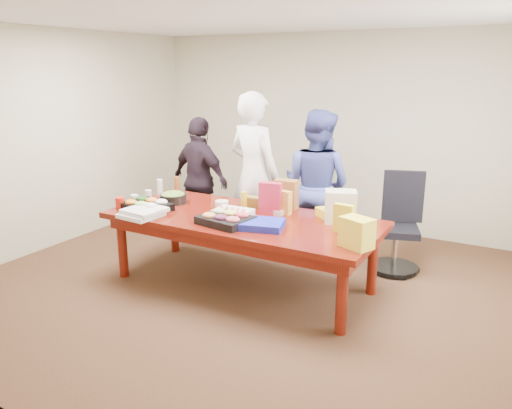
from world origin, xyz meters
The scene contains 36 objects.
floor centered at (0.00, 0.00, -0.01)m, with size 5.50×5.00×0.02m, color #47301E.
ceiling centered at (0.00, 0.00, 2.71)m, with size 5.50×5.00×0.02m, color white.
wall_back centered at (0.00, 2.50, 1.35)m, with size 5.50×0.04×2.70m, color beige.
wall_front centered at (0.00, -2.50, 1.35)m, with size 5.50×0.04×2.70m, color beige.
wall_left centered at (-2.75, 0.00, 1.35)m, with size 0.04×5.00×2.70m, color beige.
conference_table centered at (0.00, 0.00, 0.38)m, with size 2.80×1.20×0.75m, color #4C1C0F.
office_chair centered at (1.30, 1.15, 0.53)m, with size 0.54×0.54×1.07m, color black.
person_center centered at (-0.37, 0.90, 0.98)m, with size 0.72×0.47×1.96m, color white.
person_right centered at (0.35, 1.10, 0.89)m, with size 0.86×0.67×1.77m, color #404B97.
person_left centered at (-1.20, 0.96, 0.81)m, with size 0.95×0.40×1.63m, color black.
veggie_tray centered at (-1.02, -0.28, 0.79)m, with size 0.49×0.38×0.07m, color black.
fruit_tray centered at (-0.02, -0.28, 0.79)m, with size 0.49×0.38×0.07m, color black.
sheet_cake centered at (-0.10, -0.02, 0.78)m, with size 0.38×0.28×0.07m, color white.
salad_bowl centered at (-0.96, 0.10, 0.80)m, with size 0.31×0.31×0.10m, color black.
chip_bag_blue centered at (0.33, -0.22, 0.78)m, with size 0.44×0.33×0.07m, color #1B28B9.
chip_bag_red centered at (0.20, 0.23, 0.92)m, with size 0.23×0.09×0.33m, color #BA203B.
chip_bag_yellow centered at (1.07, 0.02, 0.89)m, with size 0.18×0.07×0.27m, color yellow.
chip_bag_orange centered at (0.33, 0.30, 0.87)m, with size 0.16×0.07×0.25m, color gold.
mayo_jar centered at (0.21, 0.28, 0.82)m, with size 0.09×0.09×0.14m, color silver.
mustard_bottle centered at (-0.15, 0.29, 0.84)m, with size 0.06×0.06×0.18m, color gold.
dressing_bottle centered at (-1.17, 0.44, 0.85)m, with size 0.07×0.07×0.21m, color brown.
ranch_bottle centered at (-1.28, 0.26, 0.85)m, with size 0.07×0.07×0.20m, color white.
banana_bunch centered at (0.77, 0.40, 0.79)m, with size 0.26×0.15×0.09m, color yellow.
bread_loaf centered at (-0.04, 0.39, 0.81)m, with size 0.29×0.12×0.11m, color olive.
kraft_bag centered at (0.25, 0.50, 0.91)m, with size 0.24×0.14×0.32m, color brown.
red_cup centered at (-1.30, -0.39, 0.81)m, with size 0.10×0.10×0.13m, color red.
clear_cup_a centered at (-1.27, -0.19, 0.81)m, with size 0.08×0.08×0.12m, color white.
clear_cup_b centered at (-1.30, 0.07, 0.80)m, with size 0.08×0.08×0.11m, color white.
pizza_box_lower centered at (-0.90, -0.50, 0.77)m, with size 0.36×0.36×0.04m, color white.
pizza_box_upper centered at (-0.88, -0.47, 0.81)m, with size 0.36×0.36×0.04m, color silver.
plate_a centered at (0.95, 0.46, 0.76)m, with size 0.24×0.24×0.01m, color beige.
plate_b centered at (0.95, 0.45, 0.76)m, with size 0.25×0.25×0.02m, color silver.
dip_bowl_a centered at (0.28, 0.25, 0.78)m, with size 0.14×0.14×0.05m, color beige.
dip_bowl_b centered at (-0.40, 0.24, 0.78)m, with size 0.15×0.15×0.06m, color white.
grocery_bag_white centered at (0.93, 0.31, 0.91)m, with size 0.30×0.21×0.32m, color beige.
grocery_bag_yellow centered at (1.30, -0.30, 0.88)m, with size 0.26×0.18×0.26m, color yellow.
Camera 1 is at (2.49, -4.16, 2.22)m, focal length 34.84 mm.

